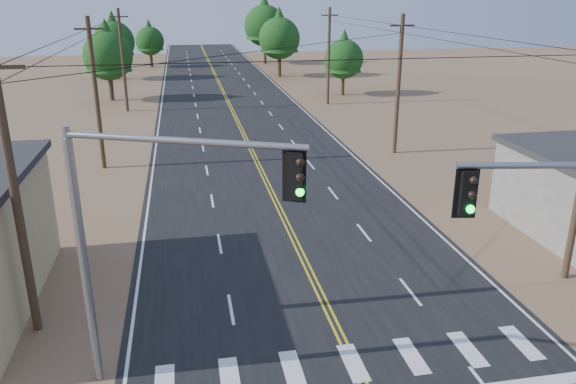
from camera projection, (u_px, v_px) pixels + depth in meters
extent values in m
cube|color=black|center=(260.00, 168.00, 38.55)|extent=(15.00, 200.00, 0.02)
cylinder|color=#4C3826|center=(16.00, 198.00, 18.38)|extent=(0.30, 0.30, 10.00)
cylinder|color=#4C3826|center=(96.00, 95.00, 36.91)|extent=(0.30, 0.30, 10.00)
cube|color=#4C3826|center=(89.00, 29.00, 35.50)|extent=(1.80, 0.12, 0.12)
cylinder|color=#4C3826|center=(123.00, 61.00, 55.43)|extent=(0.30, 0.30, 10.00)
cube|color=#4C3826|center=(119.00, 17.00, 54.03)|extent=(1.80, 0.12, 0.12)
cylinder|color=#4C3826|center=(398.00, 86.00, 40.57)|extent=(0.30, 0.30, 10.00)
cube|color=#4C3826|center=(402.00, 25.00, 39.16)|extent=(1.80, 0.12, 0.12)
cylinder|color=#4C3826|center=(329.00, 57.00, 59.09)|extent=(0.30, 0.30, 10.00)
cube|color=#4C3826|center=(330.00, 15.00, 57.69)|extent=(1.80, 0.12, 0.12)
cylinder|color=gray|center=(84.00, 268.00, 16.19)|extent=(0.26, 0.26, 7.68)
cylinder|color=gray|center=(67.00, 138.00, 14.91)|extent=(0.20, 0.20, 0.66)
cylinder|color=gray|center=(182.00, 141.00, 14.21)|extent=(6.09, 2.73, 0.18)
cube|color=black|center=(296.00, 175.00, 13.85)|extent=(0.48, 0.45, 1.21)
sphere|color=black|center=(300.00, 162.00, 13.56)|extent=(0.22, 0.22, 0.22)
sphere|color=black|center=(300.00, 177.00, 13.69)|extent=(0.22, 0.22, 0.22)
sphere|color=#0CE533|center=(300.00, 192.00, 13.82)|extent=(0.22, 0.22, 0.22)
cube|color=black|center=(467.00, 192.00, 13.60)|extent=(0.42, 0.37, 1.15)
sphere|color=black|center=(474.00, 180.00, 13.31)|extent=(0.21, 0.21, 0.21)
sphere|color=black|center=(472.00, 195.00, 13.44)|extent=(0.21, 0.21, 0.21)
sphere|color=#0CE533|center=(470.00, 209.00, 13.56)|extent=(0.21, 0.21, 0.21)
cylinder|color=#3F2D1E|center=(111.00, 86.00, 62.34)|extent=(0.48, 0.48, 3.20)
cone|color=#123E11|center=(107.00, 45.00, 60.86)|extent=(4.97, 4.97, 5.68)
sphere|color=#123E11|center=(108.00, 56.00, 61.25)|extent=(5.33, 5.33, 5.33)
cylinder|color=#3F2D1E|center=(117.00, 67.00, 77.74)|extent=(0.51, 0.51, 3.32)
cone|color=#123E11|center=(113.00, 33.00, 76.20)|extent=(5.17, 5.17, 5.91)
sphere|color=#123E11|center=(114.00, 42.00, 76.60)|extent=(5.54, 5.54, 5.54)
cylinder|color=#3F2D1E|center=(151.00, 59.00, 90.76)|extent=(0.50, 0.50, 2.70)
cone|color=#123E11|center=(149.00, 35.00, 89.50)|extent=(4.20, 4.20, 4.80)
sphere|color=#123E11|center=(150.00, 41.00, 89.83)|extent=(4.50, 4.50, 4.50)
cylinder|color=#3F2D1E|center=(343.00, 83.00, 65.76)|extent=(0.40, 0.40, 2.71)
cone|color=#123E11|center=(344.00, 50.00, 64.50)|extent=(4.22, 4.22, 4.83)
sphere|color=#123E11|center=(344.00, 59.00, 64.83)|extent=(4.52, 4.52, 4.52)
cylinder|color=#3F2D1E|center=(279.00, 64.00, 80.32)|extent=(0.49, 0.49, 3.49)
cone|color=#123E11|center=(279.00, 29.00, 78.70)|extent=(5.43, 5.43, 6.21)
sphere|color=#123E11|center=(279.00, 38.00, 79.12)|extent=(5.82, 5.82, 5.82)
cylinder|color=#3F2D1E|center=(265.00, 51.00, 94.93)|extent=(0.49, 0.49, 4.08)
cone|color=#123E11|center=(264.00, 16.00, 93.03)|extent=(6.35, 6.35, 7.26)
sphere|color=#123E11|center=(265.00, 26.00, 93.52)|extent=(6.81, 6.81, 6.81)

